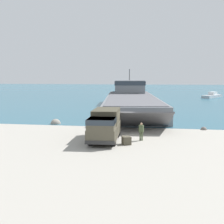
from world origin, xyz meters
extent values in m
plane|color=#9E998E|center=(0.00, 0.00, 0.00)|extent=(240.00, 240.00, 0.00)
cube|color=#285B70|center=(0.00, 95.38, 0.00)|extent=(240.00, 180.00, 0.01)
cube|color=slate|center=(-1.57, 24.26, 1.17)|extent=(13.85, 38.19, 2.34)
cube|color=#56565B|center=(-1.57, 24.26, 2.38)|extent=(12.95, 36.61, 0.08)
cube|color=slate|center=(-3.38, 37.07, 3.71)|extent=(7.51, 11.20, 2.76)
cube|color=#28333D|center=(-3.38, 37.07, 4.53)|extent=(7.70, 11.33, 0.83)
cylinder|color=#3F3F42|center=(-3.38, 37.07, 6.29)|extent=(0.16, 0.16, 2.40)
cube|color=#56565B|center=(1.36, 3.38, 1.27)|extent=(8.03, 5.87, 2.28)
cube|color=#4C4738|center=(-1.18, -2.41, 0.93)|extent=(2.94, 7.14, 1.11)
cube|color=#4C4738|center=(-1.03, -4.72, 1.95)|extent=(2.48, 2.53, 0.93)
cube|color=#28333D|center=(-1.03, -4.72, 2.18)|extent=(2.56, 2.55, 0.46)
cube|color=#413C2E|center=(-1.26, -1.23, 2.17)|extent=(2.67, 4.56, 1.35)
cube|color=#2D2D2D|center=(-0.95, -5.82, 0.53)|extent=(2.54, 0.41, 0.32)
cylinder|color=black|center=(-0.03, -4.51, 0.58)|extent=(0.49, 1.18, 1.16)
cylinder|color=black|center=(-2.04, -4.64, 0.58)|extent=(0.49, 1.18, 1.16)
cylinder|color=black|center=(-0.28, -0.73, 0.58)|extent=(0.49, 1.18, 1.16)
cylinder|color=black|center=(-2.29, -0.87, 0.58)|extent=(0.49, 1.18, 1.16)
cylinder|color=black|center=(-0.36, 0.36, 0.58)|extent=(0.49, 1.18, 1.16)
cylinder|color=black|center=(-2.37, 0.23, 0.58)|extent=(0.49, 1.18, 1.16)
cylinder|color=#475638|center=(2.12, -1.91, 0.41)|extent=(0.14, 0.14, 0.82)
cylinder|color=#475638|center=(2.29, -1.94, 0.41)|extent=(0.14, 0.14, 0.82)
cube|color=#475638|center=(2.21, -1.92, 1.15)|extent=(0.47, 0.31, 0.65)
sphere|color=tan|center=(2.21, -1.92, 1.58)|extent=(0.22, 0.22, 0.22)
cube|color=#2D7060|center=(-4.65, 51.43, 0.53)|extent=(6.19, 6.21, 1.06)
cube|color=silver|center=(-5.00, 51.78, 1.65)|extent=(2.46, 2.46, 1.17)
cube|color=#B7BABF|center=(17.17, 59.11, 0.38)|extent=(6.36, 8.35, 0.75)
cube|color=silver|center=(17.50, 59.64, 1.17)|extent=(2.70, 2.99, 0.83)
cube|color=#4C4738|center=(1.03, -3.78, 0.36)|extent=(0.98, 1.06, 0.71)
sphere|color=gray|center=(-9.26, 6.44, 0.00)|extent=(1.27, 1.27, 1.27)
sphere|color=#66605B|center=(8.74, 5.15, 0.00)|extent=(0.69, 0.69, 0.69)
camera|label=1|loc=(4.35, -30.83, 6.09)|focal=50.00mm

